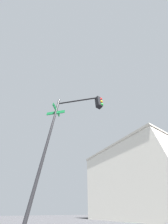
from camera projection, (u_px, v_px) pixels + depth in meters
traffic_signal_near at (73, 119)px, 5.24m from camera, size 2.31×2.48×6.37m
building_stucco at (147, 181)px, 21.31m from camera, size 18.79×18.51×11.28m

